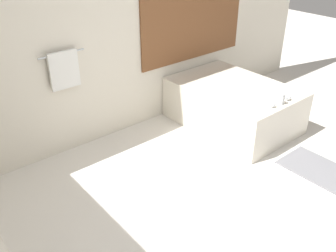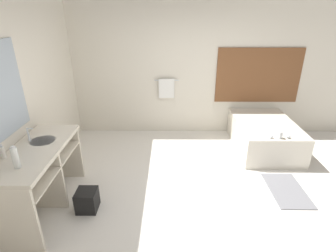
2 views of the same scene
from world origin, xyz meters
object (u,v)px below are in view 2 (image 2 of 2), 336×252
water_bottle_1 (15,158)px  soap_dispenser (3,152)px  bathtub (264,134)px  waste_bin (87,200)px

water_bottle_1 → soap_dispenser: bearing=143.4°
soap_dispenser → water_bottle_1: bearing=-36.6°
bathtub → water_bottle_1: bearing=-148.2°
water_bottle_1 → waste_bin: water_bottle_1 is taller
waste_bin → water_bottle_1: bearing=-144.6°
soap_dispenser → waste_bin: bearing=13.5°
water_bottle_1 → waste_bin: (0.54, 0.38, -0.87)m
water_bottle_1 → bathtub: bearing=31.8°
water_bottle_1 → waste_bin: bearing=35.4°
soap_dispenser → bathtub: bearing=27.7°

